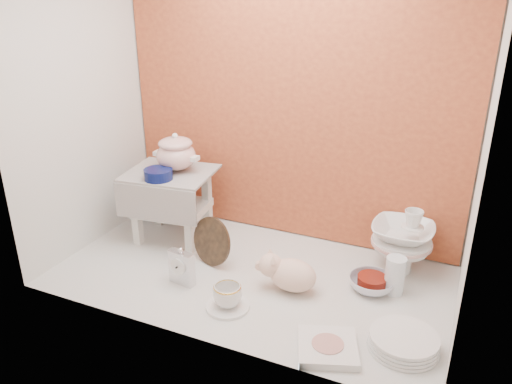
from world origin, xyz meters
TOP-DOWN VIEW (x-y plane):
  - ground at (0.00, 0.00)m, footprint 1.80×1.80m
  - niche_shell at (0.00, 0.18)m, footprint 1.86×1.03m
  - step_stool at (-0.54, 0.18)m, footprint 0.48×0.42m
  - soup_tureen at (-0.51, 0.22)m, footprint 0.27×0.27m
  - cobalt_bowl at (-0.53, 0.07)m, footprint 0.16×0.16m
  - floral_platter at (-0.69, 0.34)m, footprint 0.38×0.11m
  - blue_white_vase at (-0.74, 0.37)m, footprint 0.28×0.28m
  - lacquer_tray at (-0.22, 0.03)m, footprint 0.25×0.14m
  - mantel_clock at (-0.25, -0.19)m, footprint 0.13×0.06m
  - plush_pig at (0.22, -0.04)m, footprint 0.31×0.24m
  - teacup_saucer at (0.02, -0.27)m, footprint 0.19×0.19m
  - gold_rim_teacup at (0.02, -0.27)m, footprint 0.12×0.12m
  - lattice_dish at (0.48, -0.36)m, footprint 0.28×0.28m
  - dinner_plate_stack at (0.74, -0.23)m, footprint 0.32×0.32m
  - crystal_bowl at (0.54, 0.11)m, footprint 0.26×0.26m
  - clear_glass_vase at (0.64, 0.13)m, footprint 0.11×0.11m
  - porcelain_tower at (0.63, 0.33)m, footprint 0.37×0.37m

SIDE VIEW (x-z plane):
  - ground at x=0.00m, z-range 0.00..0.00m
  - teacup_saucer at x=0.02m, z-range 0.00..0.01m
  - lattice_dish at x=0.48m, z-range 0.00..0.03m
  - dinner_plate_stack at x=0.74m, z-range 0.00..0.06m
  - crystal_bowl at x=0.54m, z-range 0.00..0.06m
  - gold_rim_teacup at x=0.02m, z-range 0.01..0.11m
  - plush_pig at x=0.22m, z-range 0.00..0.16m
  - clear_glass_vase at x=0.64m, z-range 0.00..0.17m
  - mantel_clock at x=-0.25m, z-range 0.00..0.18m
  - lacquer_tray at x=-0.22m, z-range 0.00..0.24m
  - blue_white_vase at x=-0.74m, z-range 0.00..0.25m
  - porcelain_tower at x=0.63m, z-range 0.00..0.33m
  - step_stool at x=-0.54m, z-range 0.00..0.37m
  - floral_platter at x=-0.69m, z-range 0.00..0.37m
  - cobalt_bowl at x=-0.53m, z-range 0.37..0.43m
  - soup_tureen at x=-0.51m, z-range 0.37..0.57m
  - niche_shell at x=0.00m, z-range 0.17..1.70m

